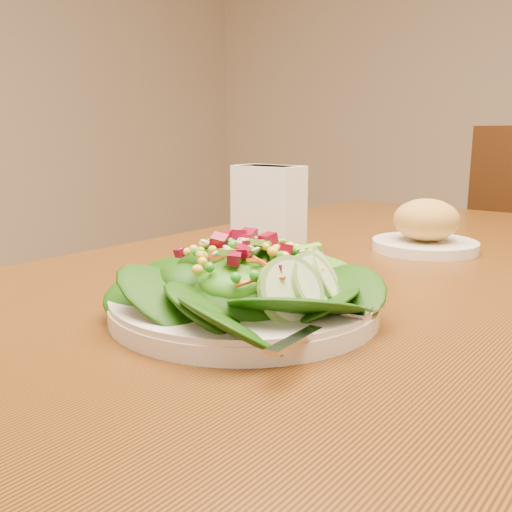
# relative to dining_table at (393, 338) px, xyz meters

# --- Properties ---
(dining_table) EXTENTS (0.90, 1.40, 0.75)m
(dining_table) POSITION_rel_dining_table_xyz_m (0.00, 0.00, 0.00)
(dining_table) COLOR brown
(dining_table) RESTS_ON ground_plane
(salad_plate) EXTENTS (0.28, 0.28, 0.08)m
(salad_plate) POSITION_rel_dining_table_xyz_m (-0.03, -0.29, 0.13)
(salad_plate) COLOR silver
(salad_plate) RESTS_ON dining_table
(bread_plate) EXTENTS (0.17, 0.17, 0.09)m
(bread_plate) POSITION_rel_dining_table_xyz_m (-0.02, 0.15, 0.14)
(bread_plate) COLOR silver
(bread_plate) RESTS_ON dining_table
(napkin_holder) EXTENTS (0.11, 0.06, 0.14)m
(napkin_holder) POSITION_rel_dining_table_xyz_m (-0.21, -0.02, 0.17)
(napkin_holder) COLOR white
(napkin_holder) RESTS_ON dining_table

